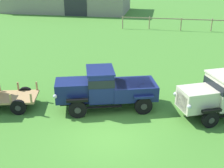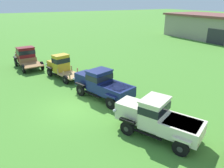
% 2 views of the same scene
% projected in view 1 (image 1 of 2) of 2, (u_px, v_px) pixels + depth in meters
% --- Properties ---
extents(ground_plane, '(240.00, 240.00, 0.00)m').
position_uv_depth(ground_plane, '(107.00, 134.00, 12.13)').
color(ground_plane, '#47842D').
extents(paddock_fence, '(13.28, 0.59, 1.37)m').
position_uv_depth(paddock_fence, '(182.00, 22.00, 30.29)').
color(paddock_fence, '#997F60').
rests_on(paddock_fence, ground).
extents(vintage_truck_midrow_center, '(5.29, 3.15, 2.09)m').
position_uv_depth(vintage_truck_midrow_center, '(105.00, 88.00, 13.97)').
color(vintage_truck_midrow_center, black).
rests_on(vintage_truck_midrow_center, ground).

